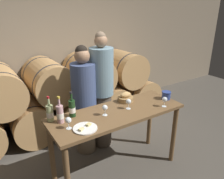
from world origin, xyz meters
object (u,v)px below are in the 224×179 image
(person_right, at_px, (102,92))
(wine_glass_left, at_px, (105,108))
(tasting_table, at_px, (117,121))
(blue_crock, at_px, (166,95))
(person_left, at_px, (84,101))
(wine_glass_right, at_px, (165,100))
(wine_bottle_red, at_px, (72,108))
(bread_basket, at_px, (125,98))
(cheese_plate, at_px, (85,128))
(wine_glass_far_left, at_px, (68,121))
(wine_glass_center, at_px, (129,102))
(wine_bottle_white, at_px, (50,113))
(wine_bottle_rose, at_px, (60,114))

(person_right, distance_m, wine_glass_left, 0.75)
(tasting_table, height_order, blue_crock, blue_crock)
(person_left, height_order, wine_glass_right, person_left)
(wine_bottle_red, relative_size, bread_basket, 1.45)
(wine_bottle_red, xyz_separation_m, cheese_plate, (-0.00, -0.34, -0.10))
(person_left, distance_m, wine_glass_far_left, 0.89)
(tasting_table, height_order, cheese_plate, cheese_plate)
(person_left, height_order, wine_bottle_red, person_left)
(person_left, relative_size, bread_basket, 7.68)
(wine_glass_far_left, bearing_deg, wine_bottle_red, 58.41)
(wine_glass_center, bearing_deg, wine_glass_far_left, -177.46)
(cheese_plate, bearing_deg, person_left, 64.73)
(wine_bottle_white, distance_m, wine_bottle_rose, 0.13)
(person_right, height_order, wine_glass_center, person_right)
(wine_bottle_red, height_order, cheese_plate, wine_bottle_red)
(person_left, height_order, wine_glass_far_left, person_left)
(wine_bottle_rose, distance_m, wine_glass_left, 0.52)
(wine_bottle_rose, bearing_deg, blue_crock, -6.64)
(wine_bottle_red, bearing_deg, wine_glass_right, -19.80)
(person_right, xyz_separation_m, wine_glass_right, (0.42, -0.87, 0.09))
(wine_bottle_rose, distance_m, wine_glass_right, 1.31)
(person_right, height_order, wine_glass_right, person_right)
(wine_bottle_rose, relative_size, cheese_plate, 1.20)
(cheese_plate, xyz_separation_m, wine_glass_left, (0.34, 0.15, 0.09))
(blue_crock, bearing_deg, cheese_plate, -175.49)
(blue_crock, height_order, wine_glass_far_left, wine_glass_far_left)
(wine_bottle_white, distance_m, wine_glass_center, 0.95)
(person_left, distance_m, wine_bottle_red, 0.63)
(bread_basket, relative_size, wine_glass_left, 1.61)
(cheese_plate, relative_size, wine_glass_center, 1.96)
(wine_bottle_white, relative_size, wine_bottle_rose, 0.96)
(cheese_plate, relative_size, wine_glass_far_left, 1.96)
(wine_bottle_rose, xyz_separation_m, cheese_plate, (0.17, -0.27, -0.10))
(wine_bottle_red, relative_size, wine_glass_far_left, 2.34)
(bread_basket, bearing_deg, person_right, 102.76)
(person_right, distance_m, wine_glass_center, 0.67)
(bread_basket, xyz_separation_m, wine_glass_center, (-0.11, -0.21, 0.04))
(person_right, xyz_separation_m, wine_glass_center, (-0.00, -0.67, 0.09))
(blue_crock, relative_size, wine_glass_right, 0.96)
(bread_basket, xyz_separation_m, wine_glass_far_left, (-0.92, -0.24, 0.04))
(person_right, bearing_deg, cheese_plate, -130.02)
(cheese_plate, distance_m, wine_glass_far_left, 0.19)
(tasting_table, bearing_deg, person_right, 76.19)
(wine_glass_far_left, xyz_separation_m, wine_glass_left, (0.48, 0.05, 0.00))
(person_right, xyz_separation_m, wine_bottle_red, (-0.67, -0.47, 0.10))
(wine_bottle_red, bearing_deg, wine_glass_left, -29.29)
(person_right, relative_size, bread_basket, 8.41)
(wine_bottle_white, bearing_deg, wine_bottle_rose, -47.86)
(wine_bottle_rose, relative_size, wine_glass_left, 2.35)
(wine_glass_far_left, bearing_deg, wine_glass_right, -7.45)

